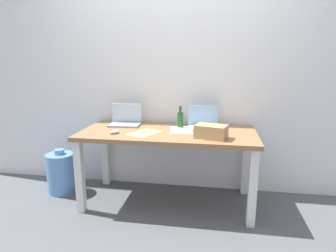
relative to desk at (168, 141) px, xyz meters
name	(u,v)px	position (x,y,z in m)	size (l,w,h in m)	color
ground_plane	(168,201)	(0.00, 0.00, -0.64)	(8.00, 8.00, 0.00)	#515459
back_wall	(175,69)	(0.00, 0.44, 0.66)	(5.20, 0.08, 2.60)	white
desk	(168,141)	(0.00, 0.00, 0.00)	(1.66, 0.77, 0.73)	olive
laptop_left	(125,121)	(-0.48, 0.19, 0.14)	(0.33, 0.24, 0.22)	gray
laptop_right	(205,123)	(0.34, 0.20, 0.15)	(0.35, 0.29, 0.22)	silver
beer_bottle	(180,119)	(0.09, 0.18, 0.18)	(0.06, 0.06, 0.22)	#1E5123
computer_mouse	(114,132)	(-0.47, -0.17, 0.11)	(0.06, 0.10, 0.03)	silver
cardboard_box	(211,132)	(0.41, -0.19, 0.15)	(0.27, 0.17, 0.12)	tan
paper_sheet_near_back	(181,130)	(0.12, 0.06, 0.10)	(0.21, 0.30, 0.00)	white
paper_yellow_folder	(144,133)	(-0.20, -0.12, 0.10)	(0.21, 0.30, 0.00)	#F4E06B
paper_sheet_front_right	(212,135)	(0.42, -0.10, 0.10)	(0.21, 0.30, 0.00)	#F4E06B
water_cooler_jug	(61,173)	(-1.17, 0.04, -0.42)	(0.29, 0.29, 0.47)	#598CC6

